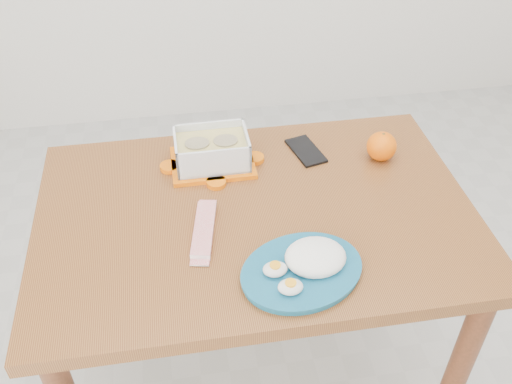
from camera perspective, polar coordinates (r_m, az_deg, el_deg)
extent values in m
plane|color=#B7B7B2|center=(2.01, 6.45, -18.55)|extent=(3.50, 3.50, 0.00)
cube|color=brown|center=(1.45, 0.00, -2.42)|extent=(1.10, 0.73, 0.04)
cylinder|color=brown|center=(1.68, 19.35, -16.98)|extent=(0.06, 0.06, 0.71)
cylinder|color=brown|center=(1.95, -16.00, -6.03)|extent=(0.06, 0.06, 0.71)
cylinder|color=brown|center=(2.03, 12.34, -2.88)|extent=(0.06, 0.06, 0.71)
cube|color=orange|center=(1.58, -4.37, 2.95)|extent=(0.23, 0.17, 0.01)
cube|color=silver|center=(1.56, -4.45, 4.36)|extent=(0.20, 0.14, 0.08)
cube|color=tan|center=(1.56, -4.44, 4.13)|extent=(0.19, 0.13, 0.05)
cylinder|color=tan|center=(1.55, -5.90, 4.56)|extent=(0.07, 0.07, 0.02)
cylinder|color=tan|center=(1.55, -3.06, 4.86)|extent=(0.07, 0.07, 0.02)
sphere|color=#F24304|center=(1.62, 12.45, 4.49)|extent=(0.08, 0.08, 0.08)
cylinder|color=#165B7D|center=(1.28, 4.58, -7.97)|extent=(0.35, 0.35, 0.02)
ellipsoid|color=white|center=(1.27, 6.00, -6.09)|extent=(0.17, 0.15, 0.06)
ellipsoid|color=silver|center=(1.25, 1.92, -7.73)|extent=(0.07, 0.06, 0.03)
ellipsoid|color=silver|center=(1.22, 3.46, -9.46)|extent=(0.07, 0.06, 0.03)
cube|color=red|center=(1.38, -5.23, -3.77)|extent=(0.08, 0.19, 0.02)
cube|color=black|center=(1.63, 5.01, 4.13)|extent=(0.10, 0.15, 0.01)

